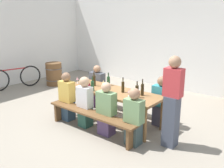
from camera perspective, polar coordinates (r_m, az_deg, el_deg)
The scene contains 25 objects.
ground_plane at distance 5.87m, azimuth 0.00°, elevation -8.48°, with size 24.00×24.00×0.00m, color gray.
back_wall at distance 8.36m, azimuth 15.25°, elevation 9.62°, with size 14.00×0.20×3.20m, color white.
tasting_table at distance 5.63m, azimuth 0.00°, elevation -2.20°, with size 2.32×0.78×0.75m.
bench_near at distance 5.25m, azimuth -4.80°, elevation -7.27°, with size 2.22×0.30×0.45m.
bench_far at distance 6.26m, azimuth 4.01°, elevation -3.42°, with size 2.22×0.30×0.45m.
wine_bottle_0 at distance 5.14m, azimuth 5.63°, elevation -1.61°, with size 0.07×0.07×0.34m.
wine_bottle_1 at distance 6.01m, azimuth -0.81°, elevation 0.78°, with size 0.08×0.08×0.30m.
wine_bottle_2 at distance 5.56m, azimuth -4.42°, elevation -0.37°, with size 0.08×0.08×0.33m.
wine_bottle_3 at distance 5.45m, azimuth 2.47°, elevation -0.63°, with size 0.06×0.06×0.33m.
wine_bottle_4 at distance 5.28m, azimuth 6.86°, elevation -1.20°, with size 0.07×0.07×0.35m.
wine_bottle_5 at distance 5.96m, azimuth -4.06°, elevation 0.83°, with size 0.08×0.08×0.35m.
wine_glass_0 at distance 5.22m, azimuth 3.92°, elevation -1.65°, with size 0.07×0.07×0.14m.
wine_glass_1 at distance 5.84m, azimuth -1.91°, elevation 0.47°, with size 0.07×0.07×0.17m.
wine_glass_2 at distance 6.23m, azimuth -7.81°, elevation 1.20°, with size 0.06×0.06×0.16m.
wine_glass_3 at distance 5.72m, azimuth -5.19°, elevation 0.00°, with size 0.08×0.08×0.16m.
wine_glass_4 at distance 4.93m, azimuth 5.67°, elevation -2.56°, with size 0.07×0.07×0.17m.
seated_guest_near_0 at distance 5.90m, azimuth -10.10°, elevation -3.01°, with size 0.36×0.24×1.13m.
seated_guest_near_1 at distance 5.49m, azimuth -6.12°, elevation -4.19°, with size 0.33×0.24×1.12m.
seated_guest_near_2 at distance 5.11m, azimuth -1.29°, elevation -5.94°, with size 0.40×0.24×1.10m.
seated_guest_near_3 at distance 4.74m, azimuth 4.92°, elevation -7.63°, with size 0.36×0.24×1.11m.
seated_guest_far_0 at distance 6.65m, azimuth -3.33°, elevation -0.77°, with size 0.40×0.24×1.11m.
seated_guest_far_1 at distance 5.62m, azimuth 11.01°, elevation -4.09°, with size 0.40×0.24×1.12m.
standing_host at distance 4.69m, azimuth 13.39°, elevation -4.16°, with size 0.32×0.24×1.70m.
wine_barrel at distance 8.94m, azimuth -12.94°, elevation 2.25°, with size 0.58×0.58×0.78m.
parked_bicycle_0 at distance 8.87m, azimuth -21.14°, elevation 1.35°, with size 0.46×1.70×0.90m.
Camera 1 is at (3.38, -4.16, 2.40)m, focal length 40.58 mm.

